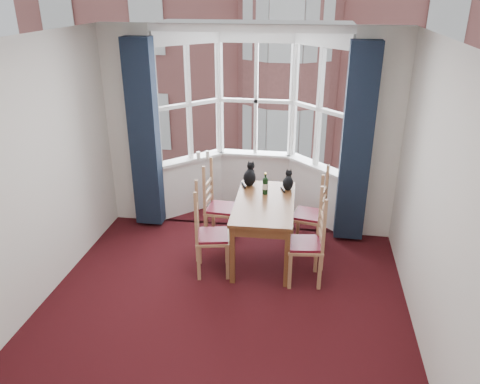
% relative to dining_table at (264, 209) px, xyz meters
% --- Properties ---
extents(floor, '(4.50, 4.50, 0.00)m').
position_rel_dining_table_xyz_m(floor, '(-0.32, -1.41, -0.68)').
color(floor, black).
rests_on(floor, ground).
extents(ceiling, '(4.50, 4.50, 0.00)m').
position_rel_dining_table_xyz_m(ceiling, '(-0.32, -1.41, 2.12)').
color(ceiling, white).
rests_on(ceiling, floor).
extents(wall_left, '(0.00, 4.50, 4.50)m').
position_rel_dining_table_xyz_m(wall_left, '(-2.32, -1.41, 0.72)').
color(wall_left, silver).
rests_on(wall_left, floor).
extents(wall_right, '(0.00, 4.50, 4.50)m').
position_rel_dining_table_xyz_m(wall_right, '(1.68, -1.41, 0.72)').
color(wall_right, silver).
rests_on(wall_right, floor).
extents(wall_back_pier_left, '(0.70, 0.12, 2.80)m').
position_rel_dining_table_xyz_m(wall_back_pier_left, '(-1.97, 0.84, 0.72)').
color(wall_back_pier_left, silver).
rests_on(wall_back_pier_left, floor).
extents(wall_back_pier_right, '(0.70, 0.12, 2.80)m').
position_rel_dining_table_xyz_m(wall_back_pier_right, '(1.33, 0.84, 0.72)').
color(wall_back_pier_right, silver).
rests_on(wall_back_pier_right, floor).
extents(bay_window, '(2.76, 0.94, 2.80)m').
position_rel_dining_table_xyz_m(bay_window, '(-0.32, 1.34, 0.72)').
color(bay_window, white).
rests_on(bay_window, floor).
extents(curtain_left, '(0.38, 0.22, 2.60)m').
position_rel_dining_table_xyz_m(curtain_left, '(-1.74, 0.66, 0.67)').
color(curtain_left, '#162133').
rests_on(curtain_left, floor).
extents(curtain_right, '(0.38, 0.22, 2.60)m').
position_rel_dining_table_xyz_m(curtain_right, '(1.10, 0.66, 0.67)').
color(curtain_right, '#162133').
rests_on(curtain_right, floor).
extents(dining_table, '(0.77, 1.38, 0.78)m').
position_rel_dining_table_xyz_m(dining_table, '(0.00, 0.00, 0.00)').
color(dining_table, brown).
rests_on(dining_table, floor).
extents(chair_left_near, '(0.48, 0.49, 0.92)m').
position_rel_dining_table_xyz_m(chair_left_near, '(-0.66, -0.46, -0.20)').
color(chair_left_near, '#AB7B53').
rests_on(chair_left_near, floor).
extents(chair_left_far, '(0.42, 0.44, 0.92)m').
position_rel_dining_table_xyz_m(chair_left_far, '(-0.70, 0.34, -0.20)').
color(chair_left_far, '#AB7B53').
rests_on(chair_left_far, floor).
extents(chair_right_near, '(0.45, 0.47, 0.92)m').
position_rel_dining_table_xyz_m(chair_right_near, '(0.61, -0.45, -0.20)').
color(chair_right_near, '#AB7B53').
rests_on(chair_right_near, floor).
extents(chair_right_far, '(0.47, 0.49, 0.92)m').
position_rel_dining_table_xyz_m(chair_right_far, '(0.64, 0.30, -0.20)').
color(chair_right_far, '#AB7B53').
rests_on(chair_right_far, floor).
extents(cat_left, '(0.18, 0.25, 0.33)m').
position_rel_dining_table_xyz_m(cat_left, '(-0.26, 0.51, 0.23)').
color(cat_left, black).
rests_on(cat_left, dining_table).
extents(cat_right, '(0.15, 0.21, 0.27)m').
position_rel_dining_table_xyz_m(cat_right, '(0.26, 0.44, 0.20)').
color(cat_right, black).
rests_on(cat_right, dining_table).
extents(wine_bottle, '(0.07, 0.07, 0.29)m').
position_rel_dining_table_xyz_m(wine_bottle, '(-0.02, 0.25, 0.23)').
color(wine_bottle, black).
rests_on(wine_bottle, dining_table).
extents(candle_tall, '(0.06, 0.06, 0.10)m').
position_rel_dining_table_xyz_m(candle_tall, '(-1.12, 1.19, 0.24)').
color(candle_tall, white).
rests_on(candle_tall, bay_window).
extents(candle_short, '(0.06, 0.06, 0.11)m').
position_rel_dining_table_xyz_m(candle_short, '(-0.99, 1.22, 0.25)').
color(candle_short, white).
rests_on(candle_short, bay_window).
extents(street, '(80.00, 80.00, 0.00)m').
position_rel_dining_table_xyz_m(street, '(-0.32, 30.84, -6.68)').
color(street, '#333335').
rests_on(street, ground).
extents(tenement_building, '(18.40, 7.80, 15.20)m').
position_rel_dining_table_xyz_m(tenement_building, '(-0.32, 12.60, 0.92)').
color(tenement_building, '#A05852').
rests_on(tenement_building, street).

